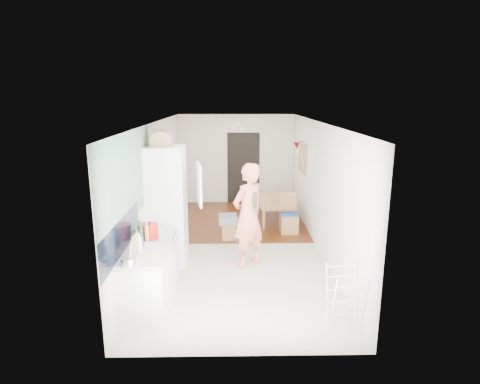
{
  "coord_description": "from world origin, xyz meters",
  "views": [
    {
      "loc": [
        -0.09,
        -7.65,
        3.0
      ],
      "look_at": [
        0.05,
        0.2,
        1.1
      ],
      "focal_mm": 30.0,
      "sensor_mm": 36.0,
      "label": 1
    }
  ],
  "objects_px": {
    "person": "(248,206)",
    "dining_table": "(275,212)",
    "stool": "(229,231)",
    "drying_rack": "(345,298)",
    "dining_chair": "(289,214)"
  },
  "relations": [
    {
      "from": "dining_table",
      "to": "dining_chair",
      "type": "xyz_separation_m",
      "value": [
        0.21,
        -0.85,
        0.22
      ]
    },
    {
      "from": "person",
      "to": "stool",
      "type": "bearing_deg",
      "value": -117.93
    },
    {
      "from": "stool",
      "to": "drying_rack",
      "type": "bearing_deg",
      "value": -64.69
    },
    {
      "from": "dining_chair",
      "to": "drying_rack",
      "type": "height_order",
      "value": "dining_chair"
    },
    {
      "from": "dining_chair",
      "to": "drying_rack",
      "type": "distance_m",
      "value": 3.72
    },
    {
      "from": "person",
      "to": "stool",
      "type": "height_order",
      "value": "person"
    },
    {
      "from": "person",
      "to": "dining_table",
      "type": "xyz_separation_m",
      "value": [
        0.76,
        2.56,
        -0.88
      ]
    },
    {
      "from": "dining_chair",
      "to": "stool",
      "type": "xyz_separation_m",
      "value": [
        -1.34,
        -0.39,
        -0.26
      ]
    },
    {
      "from": "stool",
      "to": "drying_rack",
      "type": "relative_size",
      "value": 0.46
    },
    {
      "from": "person",
      "to": "stool",
      "type": "relative_size",
      "value": 5.95
    },
    {
      "from": "dining_chair",
      "to": "person",
      "type": "bearing_deg",
      "value": -121.8
    },
    {
      "from": "person",
      "to": "stool",
      "type": "xyz_separation_m",
      "value": [
        -0.36,
        1.32,
        -0.92
      ]
    },
    {
      "from": "person",
      "to": "dining_table",
      "type": "distance_m",
      "value": 2.81
    },
    {
      "from": "dining_chair",
      "to": "stool",
      "type": "distance_m",
      "value": 1.42
    },
    {
      "from": "person",
      "to": "dining_chair",
      "type": "height_order",
      "value": "person"
    }
  ]
}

